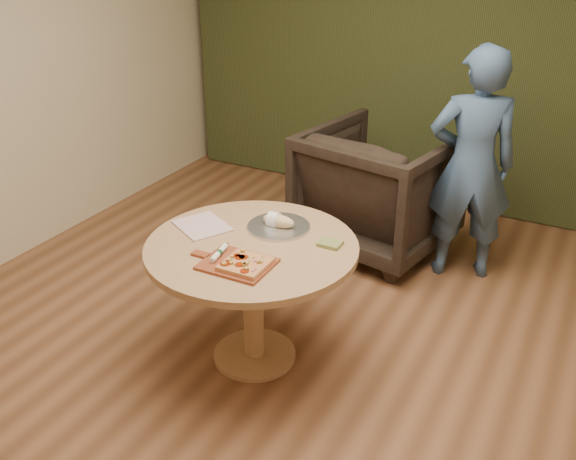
{
  "coord_description": "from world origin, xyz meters",
  "views": [
    {
      "loc": [
        1.31,
        -2.42,
        2.36
      ],
      "look_at": [
        -0.09,
        0.25,
        0.85
      ],
      "focal_mm": 40.0,
      "sensor_mm": 36.0,
      "label": 1
    }
  ],
  "objects_px": {
    "flatbread_pizza": "(245,264)",
    "bread_roll": "(277,221)",
    "armchair": "(380,184)",
    "pedestal_table": "(252,267)",
    "pizza_paddle": "(236,264)",
    "person_standing": "(471,166)",
    "cutlery_roll": "(219,253)",
    "serving_tray": "(279,227)"
  },
  "relations": [
    {
      "from": "flatbread_pizza",
      "to": "pizza_paddle",
      "type": "bearing_deg",
      "value": 170.77
    },
    {
      "from": "armchair",
      "to": "person_standing",
      "type": "height_order",
      "value": "person_standing"
    },
    {
      "from": "pedestal_table",
      "to": "person_standing",
      "type": "height_order",
      "value": "person_standing"
    },
    {
      "from": "cutlery_roll",
      "to": "pizza_paddle",
      "type": "bearing_deg",
      "value": -19.78
    },
    {
      "from": "flatbread_pizza",
      "to": "bread_roll",
      "type": "distance_m",
      "value": 0.49
    },
    {
      "from": "bread_roll",
      "to": "person_standing",
      "type": "distance_m",
      "value": 1.53
    },
    {
      "from": "pedestal_table",
      "to": "flatbread_pizza",
      "type": "relative_size",
      "value": 5.19
    },
    {
      "from": "pedestal_table",
      "to": "serving_tray",
      "type": "bearing_deg",
      "value": 81.94
    },
    {
      "from": "bread_roll",
      "to": "flatbread_pizza",
      "type": "bearing_deg",
      "value": -80.58
    },
    {
      "from": "pedestal_table",
      "to": "cutlery_roll",
      "type": "height_order",
      "value": "cutlery_roll"
    },
    {
      "from": "flatbread_pizza",
      "to": "cutlery_roll",
      "type": "xyz_separation_m",
      "value": [
        -0.18,
        0.03,
        0.0
      ]
    },
    {
      "from": "cutlery_roll",
      "to": "serving_tray",
      "type": "xyz_separation_m",
      "value": [
        0.1,
        0.45,
        -0.02
      ]
    },
    {
      "from": "bread_roll",
      "to": "person_standing",
      "type": "height_order",
      "value": "person_standing"
    },
    {
      "from": "pedestal_table",
      "to": "flatbread_pizza",
      "type": "height_order",
      "value": "flatbread_pizza"
    },
    {
      "from": "bread_roll",
      "to": "cutlery_roll",
      "type": "bearing_deg",
      "value": -101.92
    },
    {
      "from": "pizza_paddle",
      "to": "armchair",
      "type": "bearing_deg",
      "value": 86.87
    },
    {
      "from": "cutlery_roll",
      "to": "bread_roll",
      "type": "xyz_separation_m",
      "value": [
        0.1,
        0.45,
        0.01
      ]
    },
    {
      "from": "flatbread_pizza",
      "to": "bread_roll",
      "type": "height_order",
      "value": "bread_roll"
    },
    {
      "from": "flatbread_pizza",
      "to": "bread_roll",
      "type": "relative_size",
      "value": 1.15
    },
    {
      "from": "bread_roll",
      "to": "armchair",
      "type": "relative_size",
      "value": 0.19
    },
    {
      "from": "pedestal_table",
      "to": "cutlery_roll",
      "type": "relative_size",
      "value": 5.8
    },
    {
      "from": "bread_roll",
      "to": "armchair",
      "type": "bearing_deg",
      "value": 85.98
    },
    {
      "from": "cutlery_roll",
      "to": "flatbread_pizza",
      "type": "bearing_deg",
      "value": -19.31
    },
    {
      "from": "cutlery_roll",
      "to": "person_standing",
      "type": "distance_m",
      "value": 1.97
    },
    {
      "from": "person_standing",
      "to": "flatbread_pizza",
      "type": "bearing_deg",
      "value": 46.08
    },
    {
      "from": "flatbread_pizza",
      "to": "armchair",
      "type": "xyz_separation_m",
      "value": [
        0.02,
        1.9,
        -0.26
      ]
    },
    {
      "from": "pedestal_table",
      "to": "serving_tray",
      "type": "xyz_separation_m",
      "value": [
        0.03,
        0.24,
        0.15
      ]
    },
    {
      "from": "bread_roll",
      "to": "armchair",
      "type": "height_order",
      "value": "armchair"
    },
    {
      "from": "serving_tray",
      "to": "armchair",
      "type": "xyz_separation_m",
      "value": [
        0.09,
        1.42,
        -0.24
      ]
    },
    {
      "from": "armchair",
      "to": "pedestal_table",
      "type": "bearing_deg",
      "value": 96.81
    },
    {
      "from": "person_standing",
      "to": "armchair",
      "type": "bearing_deg",
      "value": -31.87
    },
    {
      "from": "pedestal_table",
      "to": "person_standing",
      "type": "relative_size",
      "value": 0.71
    },
    {
      "from": "pedestal_table",
      "to": "serving_tray",
      "type": "distance_m",
      "value": 0.29
    },
    {
      "from": "pizza_paddle",
      "to": "bread_roll",
      "type": "xyz_separation_m",
      "value": [
        -0.02,
        0.47,
        0.04
      ]
    },
    {
      "from": "flatbread_pizza",
      "to": "cutlery_roll",
      "type": "relative_size",
      "value": 1.12
    },
    {
      "from": "cutlery_roll",
      "to": "bread_roll",
      "type": "distance_m",
      "value": 0.46
    },
    {
      "from": "pedestal_table",
      "to": "bread_roll",
      "type": "height_order",
      "value": "bread_roll"
    },
    {
      "from": "pizza_paddle",
      "to": "armchair",
      "type": "xyz_separation_m",
      "value": [
        0.08,
        1.89,
        -0.24
      ]
    },
    {
      "from": "armchair",
      "to": "serving_tray",
      "type": "bearing_deg",
      "value": 97.45
    },
    {
      "from": "pedestal_table",
      "to": "person_standing",
      "type": "xyz_separation_m",
      "value": [
        0.8,
        1.56,
        0.21
      ]
    },
    {
      "from": "pedestal_table",
      "to": "pizza_paddle",
      "type": "bearing_deg",
      "value": -79.52
    },
    {
      "from": "bread_roll",
      "to": "person_standing",
      "type": "bearing_deg",
      "value": 59.55
    }
  ]
}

